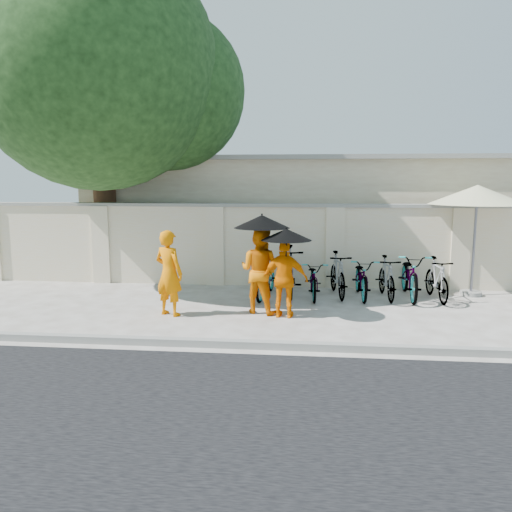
# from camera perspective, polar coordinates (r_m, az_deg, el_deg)

# --- Properties ---
(ground) EXTENTS (80.00, 80.00, 0.00)m
(ground) POSITION_cam_1_polar(r_m,az_deg,el_deg) (9.76, -2.06, -7.13)
(ground) COLOR #BCB8B2
(kerb) EXTENTS (40.00, 0.16, 0.12)m
(kerb) POSITION_cam_1_polar(r_m,az_deg,el_deg) (8.14, -3.72, -9.95)
(kerb) COLOR gray
(kerb) RESTS_ON ground
(compound_wall) EXTENTS (20.00, 0.30, 2.00)m
(compound_wall) POSITION_cam_1_polar(r_m,az_deg,el_deg) (12.62, 4.41, 1.08)
(compound_wall) COLOR beige
(compound_wall) RESTS_ON ground
(building_behind) EXTENTS (14.00, 6.00, 3.20)m
(building_behind) POSITION_cam_1_polar(r_m,az_deg,el_deg) (16.35, 8.29, 4.85)
(building_behind) COLOR beige
(building_behind) RESTS_ON ground
(shade_tree) EXTENTS (6.70, 6.20, 8.20)m
(shade_tree) POSITION_cam_1_polar(r_m,az_deg,el_deg) (13.47, -16.83, 18.75)
(shade_tree) COLOR brown
(shade_tree) RESTS_ON ground
(monk_left) EXTENTS (0.73, 0.63, 1.70)m
(monk_left) POSITION_cam_1_polar(r_m,az_deg,el_deg) (9.95, -9.92, -1.93)
(monk_left) COLOR orange
(monk_left) RESTS_ON ground
(monk_center) EXTENTS (1.03, 0.92, 1.73)m
(monk_center) POSITION_cam_1_polar(r_m,az_deg,el_deg) (10.00, 0.42, -1.65)
(monk_center) COLOR #DB6B03
(monk_center) RESTS_ON ground
(parasol_center) EXTENTS (1.11, 1.11, 1.00)m
(parasol_center) POSITION_cam_1_polar(r_m,az_deg,el_deg) (9.79, 0.68, 3.96)
(parasol_center) COLOR black
(parasol_center) RESTS_ON ground
(monk_right) EXTENTS (0.93, 0.48, 1.52)m
(monk_right) POSITION_cam_1_polar(r_m,az_deg,el_deg) (9.68, 3.34, -2.66)
(monk_right) COLOR #E56C00
(monk_right) RESTS_ON ground
(parasol_right) EXTENTS (0.97, 0.97, 0.89)m
(parasol_right) POSITION_cam_1_polar(r_m,az_deg,el_deg) (9.47, 3.48, 2.47)
(parasol_right) COLOR black
(parasol_right) RESTS_ON ground
(patio_umbrella) EXTENTS (2.63, 2.63, 2.55)m
(patio_umbrella) POSITION_cam_1_polar(r_m,az_deg,el_deg) (12.42, 23.96, 6.29)
(patio_umbrella) COLOR gray
(patio_umbrella) RESTS_ON ground
(bike_0) EXTENTS (0.86, 1.91, 0.97)m
(bike_0) POSITION_cam_1_polar(r_m,az_deg,el_deg) (11.43, 1.17, -2.30)
(bike_0) COLOR slate
(bike_0) RESTS_ON ground
(bike_1) EXTENTS (0.67, 1.94, 1.15)m
(bike_1) POSITION_cam_1_polar(r_m,az_deg,el_deg) (11.59, 3.94, -1.71)
(bike_1) COLOR slate
(bike_1) RESTS_ON ground
(bike_2) EXTENTS (0.63, 1.64, 0.85)m
(bike_2) POSITION_cam_1_polar(r_m,az_deg,el_deg) (11.42, 6.63, -2.66)
(bike_2) COLOR slate
(bike_2) RESTS_ON ground
(bike_3) EXTENTS (0.68, 1.75, 1.02)m
(bike_3) POSITION_cam_1_polar(r_m,az_deg,el_deg) (11.63, 9.30, -2.09)
(bike_3) COLOR slate
(bike_3) RESTS_ON ground
(bike_4) EXTENTS (0.65, 1.76, 0.92)m
(bike_4) POSITION_cam_1_polar(r_m,az_deg,el_deg) (11.61, 12.00, -2.44)
(bike_4) COLOR slate
(bike_4) RESTS_ON ground
(bike_5) EXTENTS (0.53, 1.62, 0.96)m
(bike_5) POSITION_cam_1_polar(r_m,az_deg,el_deg) (11.63, 14.70, -2.41)
(bike_5) COLOR slate
(bike_5) RESTS_ON ground
(bike_6) EXTENTS (0.77, 2.00, 1.04)m
(bike_6) POSITION_cam_1_polar(r_m,az_deg,el_deg) (11.84, 17.22, -2.14)
(bike_6) COLOR slate
(bike_6) RESTS_ON ground
(bike_7) EXTENTS (0.54, 1.61, 0.96)m
(bike_7) POSITION_cam_1_polar(r_m,az_deg,el_deg) (11.81, 19.95, -2.50)
(bike_7) COLOR slate
(bike_7) RESTS_ON ground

